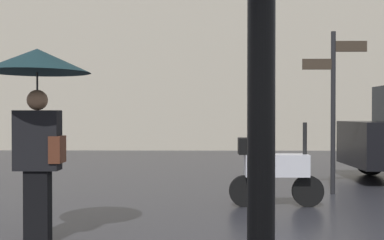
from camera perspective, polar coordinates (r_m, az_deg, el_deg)
name	(u,v)px	position (r m, az deg, el deg)	size (l,w,h in m)	color
pedestrian_with_umbrella	(38,86)	(5.16, -18.20, 3.90)	(1.10, 1.10, 2.04)	black
parked_scooter	(273,169)	(7.00, 9.81, -5.87)	(1.38, 0.32, 1.23)	black
street_signpost	(334,95)	(8.30, 16.78, 2.89)	(1.08, 0.08, 2.75)	black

